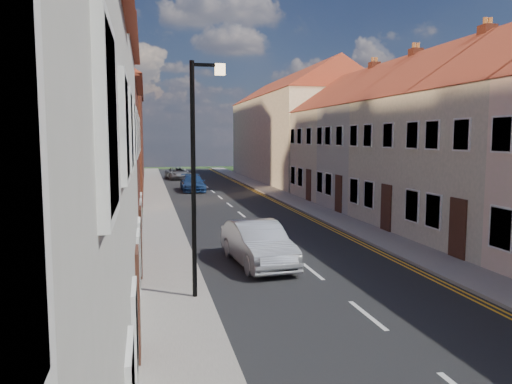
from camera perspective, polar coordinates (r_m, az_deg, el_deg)
name	(u,v)px	position (r m, az deg, el deg)	size (l,w,h in m)	color
road	(257,227)	(23.57, 0.15, -4.05)	(7.00, 90.00, 0.02)	black
pavement_left	(163,230)	(23.02, -10.63, -4.28)	(1.80, 90.00, 0.12)	#ACA29C
pavement_right	(345,223)	(24.88, 10.11, -3.48)	(1.80, 90.00, 0.12)	#ACA29C
cottage_r_pink	(451,132)	(25.88, 21.39, 6.37)	(8.30, 6.00, 9.00)	#B5B198
cottage_r_white_far	(396,133)	(30.52, 15.72, 6.50)	(8.30, 5.20, 9.00)	beige
cottage_r_cream_far	(358,134)	(35.38, 11.57, 6.53)	(8.30, 6.00, 9.00)	#B5B198
cottage_l_pink	(2,133)	(17.01, -27.03, 6.06)	(8.30, 6.30, 8.80)	#5E271B
block_right_far	(294,127)	(49.76, 4.36, 7.46)	(8.30, 24.20, 10.50)	#B5B198
block_left_far	(92,124)	(42.86, -18.29, 7.37)	(8.30, 24.20, 10.50)	#5E271B
lamppost	(197,165)	(12.71, -6.79, 3.11)	(0.88, 0.15, 6.00)	black
car_mid	(258,244)	(16.65, 0.19, -5.91)	(1.52, 4.35, 1.43)	#B9BBC1
car_far	(193,183)	(39.58, -7.24, 1.01)	(1.80, 4.43, 1.29)	navy
car_distant	(178,173)	(51.16, -8.95, 2.11)	(2.00, 4.34, 1.21)	#999CA0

